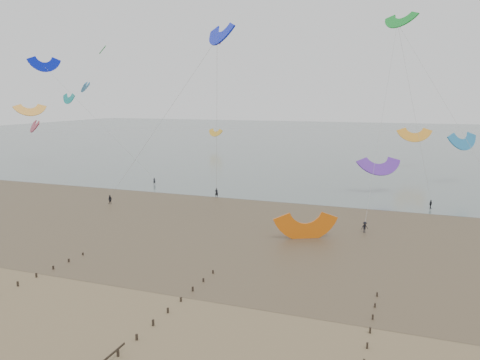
% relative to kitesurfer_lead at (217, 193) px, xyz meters
% --- Properties ---
extents(ground, '(500.00, 500.00, 0.00)m').
position_rel_kitesurfer_lead_xyz_m(ground, '(11.78, -50.05, -0.94)').
color(ground, brown).
rests_on(ground, ground).
extents(sea_and_shore, '(500.00, 665.00, 0.03)m').
position_rel_kitesurfer_lead_xyz_m(sea_and_shore, '(7.70, -15.65, -0.93)').
color(sea_and_shore, '#475654').
rests_on(sea_and_shore, ground).
extents(kitesurfer_lead, '(0.72, 0.50, 1.88)m').
position_rel_kitesurfer_lead_xyz_m(kitesurfer_lead, '(0.00, 0.00, 0.00)').
color(kitesurfer_lead, black).
rests_on(kitesurfer_lead, ground).
extents(kitesurfers, '(114.30, 24.28, 1.88)m').
position_rel_kitesurfer_lead_xyz_m(kitesurfers, '(39.54, -6.04, -0.08)').
color(kitesurfers, black).
rests_on(kitesurfers, ground).
extents(grounded_kite, '(9.53, 8.81, 4.21)m').
position_rel_kitesurfer_lead_xyz_m(grounded_kite, '(22.77, -21.21, -0.94)').
color(grounded_kite, '#DC5F0D').
rests_on(grounded_kite, ground).
extents(kites_airborne, '(235.98, 115.72, 44.46)m').
position_rel_kitesurfer_lead_xyz_m(kites_airborne, '(2.26, 36.66, 17.37)').
color(kites_airborne, '#108D8C').
rests_on(kites_airborne, ground).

